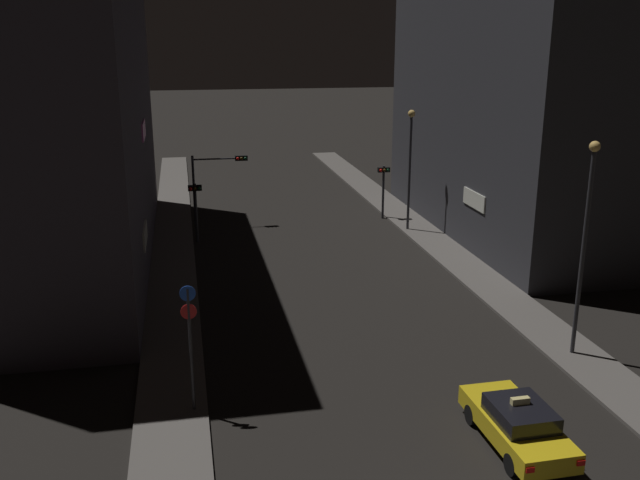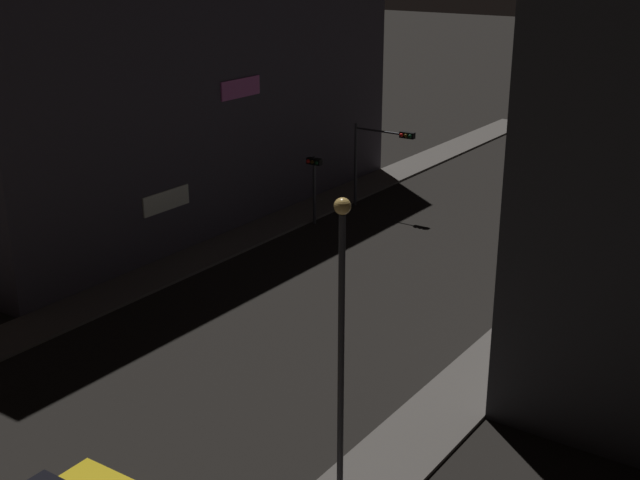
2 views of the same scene
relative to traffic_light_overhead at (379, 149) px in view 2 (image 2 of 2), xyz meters
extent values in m
cube|color=#5B5651|center=(-2.83, -4.23, -3.25)|extent=(2.34, 60.59, 0.12)
cube|color=#5B5651|center=(12.37, -4.23, -3.25)|extent=(2.34, 60.59, 0.12)
cube|color=#3D3842|center=(-7.66, -6.31, 4.30)|extent=(7.32, 26.80, 15.21)
cube|color=white|center=(-3.96, -11.67, -0.57)|extent=(0.08, 2.80, 0.90)
cube|color=#D859B2|center=(-3.96, -6.31, 3.69)|extent=(0.08, 2.80, 0.90)
cube|color=white|center=(13.50, -9.55, -0.13)|extent=(0.08, 2.80, 0.90)
cylinder|color=#2D2D33|center=(-1.41, 0.02, -1.05)|extent=(0.16, 0.16, 4.52)
cylinder|color=#2D2D33|center=(0.13, 0.02, 0.96)|extent=(3.08, 0.10, 0.10)
cube|color=black|center=(1.67, 0.02, 0.96)|extent=(0.80, 0.28, 0.32)
sphere|color=red|center=(1.42, -0.16, 0.96)|extent=(0.20, 0.20, 0.20)
sphere|color=#3F2D0C|center=(1.67, -0.16, 0.96)|extent=(0.20, 0.20, 0.20)
sphere|color=#0C3319|center=(1.92, -0.16, 0.96)|extent=(0.20, 0.20, 0.20)
cylinder|color=#2D2D33|center=(-1.41, -3.85, -1.55)|extent=(0.16, 0.16, 3.51)
cube|color=black|center=(-1.41, -3.85, -0.05)|extent=(0.80, 0.28, 0.32)
sphere|color=red|center=(-1.66, -4.02, -0.05)|extent=(0.20, 0.20, 0.20)
sphere|color=#3F2D0C|center=(-1.41, -4.02, -0.05)|extent=(0.20, 0.20, 0.20)
sphere|color=#0C3319|center=(-1.17, -4.02, -0.05)|extent=(0.20, 0.20, 0.20)
cylinder|color=#2D2D33|center=(10.95, -0.71, -1.53)|extent=(0.16, 0.16, 3.56)
cube|color=black|center=(10.95, -0.71, 0.00)|extent=(0.80, 0.28, 0.32)
sphere|color=red|center=(10.70, -0.88, 0.00)|extent=(0.20, 0.20, 0.20)
sphere|color=#3F2D0C|center=(10.95, -0.88, 0.00)|extent=(0.20, 0.20, 0.20)
sphere|color=#0C3319|center=(11.20, -0.88, 0.00)|extent=(0.20, 0.20, 0.20)
cylinder|color=#2D2D33|center=(12.26, -22.25, 0.68)|extent=(0.16, 0.16, 7.74)
sphere|color=#F9C666|center=(12.26, -22.25, 4.75)|extent=(0.40, 0.40, 0.40)
cylinder|color=#2D2D33|center=(11.63, -3.99, 0.29)|extent=(0.16, 0.16, 6.95)
sphere|color=#F9C666|center=(11.63, -3.99, 3.99)|extent=(0.45, 0.45, 0.45)
camera|label=1|loc=(-2.03, -44.38, 8.52)|focal=39.17mm
camera|label=2|loc=(22.13, -37.43, 10.38)|focal=47.63mm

